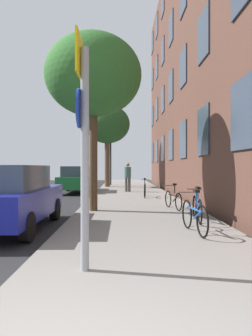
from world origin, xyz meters
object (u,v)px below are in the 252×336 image
object	(u,v)px
tree_near	(93,76)
car_1	(77,179)
bicycle_0	(194,216)
bicycle_2	(173,199)
traffic_light	(109,155)
tree_far	(107,125)
bicycle_1	(197,208)
pedestrian_0	(128,175)
sign_post	(83,135)
bicycle_3	(145,190)
car_0	(12,197)

from	to	relation	value
tree_near	car_1	bearing A→B (deg)	101.77
bicycle_0	bicycle_2	xyz separation A→B (m)	(0.20, 3.93, -0.03)
car_1	bicycle_0	bearing A→B (deg)	-70.34
traffic_light	tree_near	distance (m)	15.13
car_1	tree_far	bearing A→B (deg)	68.33
bicycle_1	pedestrian_0	bearing A→B (deg)	99.23
traffic_light	bicycle_2	bearing A→B (deg)	-79.33
sign_post	pedestrian_0	world-z (taller)	sign_post
bicycle_1	tree_far	bearing A→B (deg)	101.66
bicycle_0	pedestrian_0	bearing A→B (deg)	96.00
bicycle_1	bicycle_2	distance (m)	2.47
bicycle_3	pedestrian_0	world-z (taller)	pedestrian_0
sign_post	tree_near	distance (m)	6.62
pedestrian_0	sign_post	bearing A→B (deg)	-93.87
sign_post	bicycle_3	world-z (taller)	sign_post
tree_near	bicycle_3	xyz separation A→B (m)	(2.10, 4.64, -4.17)
car_1	bicycle_1	bearing A→B (deg)	-65.93
pedestrian_0	car_1	distance (m)	3.18
tree_far	tree_near	bearing A→B (deg)	-89.59
bicycle_2	pedestrian_0	bearing A→B (deg)	100.44
bicycle_1	car_1	distance (m)	11.71
tree_far	bicycle_2	xyz separation A→B (m)	(2.85, -12.48, -4.29)
bicycle_0	car_1	xyz separation A→B (m)	(-4.34, 12.16, 0.34)
sign_post	bicycle_2	xyz separation A→B (m)	(2.37, 6.40, -1.58)
tree_near	bicycle_0	world-z (taller)	tree_near
bicycle_3	bicycle_1	bearing A→B (deg)	-82.52
car_0	car_1	distance (m)	11.20
car_0	bicycle_3	bearing A→B (deg)	61.76
tree_far	car_1	size ratio (longest dim) A/B	1.37
sign_post	bicycle_1	bearing A→B (deg)	56.58
tree_near	car_1	world-z (taller)	tree_near
tree_far	bicycle_0	world-z (taller)	tree_far
bicycle_0	bicycle_3	distance (m)	8.26
traffic_light	bicycle_1	size ratio (longest dim) A/B	2.19
bicycle_2	car_1	world-z (taller)	car_1
tree_far	car_0	bearing A→B (deg)	-96.36
tree_near	tree_far	size ratio (longest dim) A/B	0.97
bicycle_3	car_0	world-z (taller)	car_0
traffic_light	sign_post	bearing A→B (deg)	-88.93
tree_far	car_1	xyz separation A→B (m)	(-1.69, -4.25, -3.92)
bicycle_2	bicycle_3	xyz separation A→B (m)	(-0.66, 4.32, 0.01)
tree_far	pedestrian_0	distance (m)	6.19
sign_post	tree_near	world-z (taller)	tree_near
bicycle_2	pedestrian_0	distance (m)	7.84
traffic_light	bicycle_0	xyz separation A→B (m)	(2.56, -18.59, -2.10)
bicycle_0	car_0	size ratio (longest dim) A/B	0.40
bicycle_1	bicycle_2	world-z (taller)	bicycle_1
traffic_light	pedestrian_0	xyz separation A→B (m)	(1.34, -6.97, -1.50)
tree_far	pedestrian_0	xyz separation A→B (m)	(1.43, -4.79, -3.65)
tree_near	car_0	xyz separation A→B (m)	(-1.81, -2.64, -3.81)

